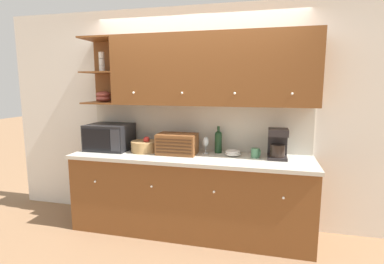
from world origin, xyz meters
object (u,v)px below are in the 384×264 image
coffee_maker (278,144)px  wine_bottle (218,141)px  microwave (110,137)px  wine_glass (206,142)px  fruit_basket (144,146)px  bowl_stack_on_counter (233,153)px  bread_box (177,144)px  mug (256,153)px

coffee_maker → wine_bottle: bearing=170.0°
microwave → wine_glass: size_ratio=2.62×
fruit_basket → bowl_stack_on_counter: fruit_basket is taller
bread_box → bowl_stack_on_counter: 0.64m
fruit_basket → bread_box: size_ratio=0.70×
bowl_stack_on_counter → coffee_maker: coffee_maker is taller
mug → wine_glass: bearing=173.5°
mug → bread_box: bearing=-177.7°
fruit_basket → mug: size_ratio=3.02×
bowl_stack_on_counter → microwave: bearing=-178.9°
fruit_basket → bread_box: bearing=-2.1°
wine_glass → bowl_stack_on_counter: size_ratio=1.08×
microwave → bread_box: (0.87, -0.03, -0.04)m
bread_box → wine_glass: (0.31, 0.10, 0.02)m
wine_bottle → bowl_stack_on_counter: (0.18, -0.11, -0.11)m
wine_bottle → bowl_stack_on_counter: size_ratio=1.74×
microwave → coffee_maker: 1.98m
microwave → fruit_basket: (0.46, -0.02, -0.09)m
microwave → mug: bearing=0.1°
bowl_stack_on_counter → fruit_basket: bearing=-177.5°
bread_box → microwave: bearing=177.8°
coffee_maker → fruit_basket: bearing=-178.6°
fruit_basket → wine_bottle: bearing=10.1°
bowl_stack_on_counter → mug: size_ratio=1.76×
fruit_basket → mug: 1.29m
bread_box → wine_glass: bearing=17.8°
wine_bottle → fruit_basket: bearing=-169.9°
microwave → wine_glass: (1.19, 0.07, -0.02)m
microwave → bowl_stack_on_counter: bearing=1.1°
fruit_basket → wine_glass: 0.73m
wine_bottle → coffee_maker: bearing=-10.0°
fruit_basket → wine_glass: (0.73, 0.08, 0.07)m
mug → wine_bottle: bearing=162.9°
microwave → wine_bottle: wine_bottle is taller
bowl_stack_on_counter → mug: 0.25m
microwave → bowl_stack_on_counter: size_ratio=2.82×
bread_box → wine_bottle: bearing=20.6°
bread_box → wine_bottle: (0.45, 0.17, 0.03)m
bread_box → fruit_basket: bearing=177.9°
fruit_basket → wine_bottle: wine_bottle is taller
fruit_basket → coffee_maker: 1.53m
fruit_basket → mug: bearing=0.9°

